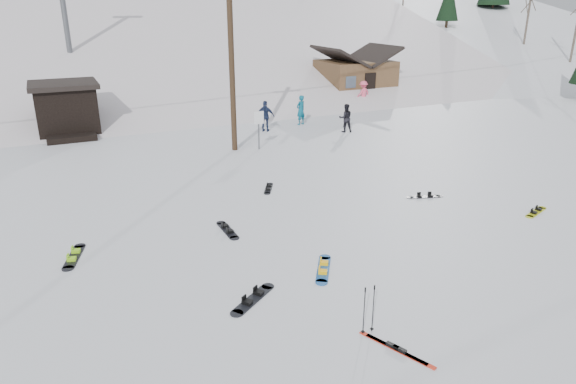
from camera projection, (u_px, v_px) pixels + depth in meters
name	position (u px, v px, depth m)	size (l,w,h in m)	color
ground	(354.00, 304.00, 12.07)	(200.00, 200.00, 0.00)	silver
ski_slope	(111.00, 165.00, 62.94)	(60.00, 75.00, 45.00)	silver
ridge_right	(391.00, 134.00, 73.48)	(34.00, 85.00, 36.00)	silver
treeline_right	(423.00, 62.00, 62.08)	(20.00, 60.00, 10.00)	black
treeline_crest	(78.00, 46.00, 85.12)	(50.00, 6.00, 10.00)	black
utility_pole	(231.00, 50.00, 23.14)	(2.00, 0.26, 9.00)	#3A2819
trail_sign	(259.00, 123.00, 24.40)	(0.50, 0.09, 1.85)	#595B60
lift_hut	(66.00, 108.00, 27.39)	(3.40, 4.10, 2.75)	black
cabin	(355.00, 77.00, 37.91)	(5.39, 4.40, 3.77)	brown
hero_snowboard	(323.00, 269.00, 13.61)	(1.06, 1.47, 0.12)	#1957A7
hero_skis	(396.00, 349.00, 10.46)	(0.76, 1.67, 0.09)	#B32412
ski_poles	(369.00, 309.00, 10.83)	(0.31, 0.08, 1.13)	black
board_scatter_a	(253.00, 299.00, 12.23)	(1.42, 1.10, 0.12)	black
board_scatter_b	(227.00, 230.00, 15.95)	(0.31, 1.55, 0.11)	black
board_scatter_c	(74.00, 256.00, 14.28)	(0.71, 1.62, 0.12)	black
board_scatter_d	(425.00, 196.00, 18.70)	(1.33, 0.60, 0.10)	black
board_scatter_e	(536.00, 212.00, 17.33)	(1.33, 0.64, 0.10)	#C6CE16
board_scatter_f	(269.00, 188.00, 19.54)	(0.76, 1.18, 0.09)	black
skier_teal	(301.00, 110.00, 29.60)	(0.62, 0.41, 1.70)	#0B566F
skier_dark	(346.00, 118.00, 27.93)	(0.75, 0.58, 1.54)	black
skier_pink	(363.00, 93.00, 35.27)	(1.07, 0.62, 1.66)	#F15575
skier_navy	(266.00, 116.00, 28.04)	(0.98, 0.41, 1.68)	#1C2746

